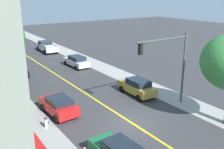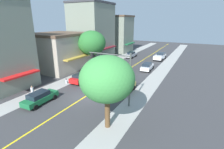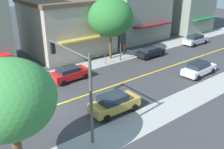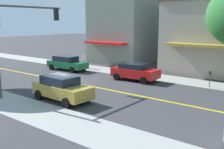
# 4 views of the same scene
# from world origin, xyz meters

# --- Properties ---
(ground_plane) EXTENTS (140.00, 140.00, 0.00)m
(ground_plane) POSITION_xyz_m (0.00, 0.00, 0.00)
(ground_plane) COLOR #38383A
(sidewalk_left) EXTENTS (2.91, 126.00, 0.01)m
(sidewalk_left) POSITION_xyz_m (-6.61, 0.00, 0.00)
(sidewalk_left) COLOR #9E9E99
(sidewalk_left) RESTS_ON ground
(sidewalk_right) EXTENTS (2.91, 126.00, 0.01)m
(sidewalk_right) POSITION_xyz_m (6.61, 0.00, 0.00)
(sidewalk_right) COLOR #9E9E99
(sidewalk_right) RESTS_ON ground
(road_centerline_stripe) EXTENTS (0.20, 126.00, 0.00)m
(road_centerline_stripe) POSITION_xyz_m (0.00, 0.00, 0.00)
(road_centerline_stripe) COLOR yellow
(road_centerline_stripe) RESTS_ON ground
(brick_apartment_block) EXTENTS (11.25, 11.16, 7.57)m
(brick_apartment_block) POSITION_xyz_m (-13.67, 9.77, 3.80)
(brick_apartment_block) COLOR #A39989
(brick_apartment_block) RESTS_ON ground
(street_tree_left_near) EXTENTS (5.86, 5.86, 8.09)m
(street_tree_left_near) POSITION_xyz_m (-7.09, 12.64, 5.59)
(street_tree_left_near) COLOR brown
(street_tree_left_near) RESTS_ON ground
(street_tree_right_corner) EXTENTS (5.05, 5.05, 7.13)m
(street_tree_right_corner) POSITION_xyz_m (6.09, -4.32, 4.96)
(street_tree_right_corner) COLOR brown
(street_tree_right_corner) RESTS_ON ground
(fire_hydrant) EXTENTS (0.44, 0.24, 0.88)m
(fire_hydrant) POSITION_xyz_m (-5.84, 3.01, 0.44)
(fire_hydrant) COLOR silver
(fire_hydrant) RESTS_ON ground
(parking_meter) EXTENTS (0.12, 0.18, 1.30)m
(parking_meter) POSITION_xyz_m (-5.66, 10.72, 0.86)
(parking_meter) COLOR #4C4C51
(parking_meter) RESTS_ON ground
(traffic_light_mast) EXTENTS (5.65, 0.32, 6.52)m
(traffic_light_mast) POSITION_xyz_m (4.62, 0.60, 4.45)
(traffic_light_mast) COLOR #474C47
(traffic_light_mast) RESTS_ON ground
(street_lamp) EXTENTS (0.70, 0.36, 6.85)m
(street_lamp) POSITION_xyz_m (-5.66, 13.20, 4.20)
(street_lamp) COLOR #38383D
(street_lamp) RESTS_ON ground
(red_sedan_left_curb) EXTENTS (2.17, 4.21, 1.51)m
(red_sedan_left_curb) POSITION_xyz_m (-4.10, 4.63, 0.80)
(red_sedan_left_curb) COLOR red
(red_sedan_left_curb) RESTS_ON ground
(gold_sedan_right_curb) EXTENTS (2.11, 4.40, 1.64)m
(gold_sedan_right_curb) POSITION_xyz_m (4.12, 4.33, 0.85)
(gold_sedan_right_curb) COLOR #B29338
(gold_sedan_right_curb) RESTS_ON ground
(white_sedan_right_curb) EXTENTS (2.16, 4.67, 1.55)m
(white_sedan_right_curb) POSITION_xyz_m (3.76, 17.01, 0.81)
(white_sedan_right_curb) COLOR silver
(white_sedan_right_curb) RESTS_ON ground
(black_sedan_left_curb) EXTENTS (1.96, 4.15, 1.36)m
(black_sedan_left_curb) POSITION_xyz_m (-4.14, 17.33, 0.73)
(black_sedan_left_curb) COLOR black
(black_sedan_left_curb) RESTS_ON ground
(silver_sedan_left_curb) EXTENTS (1.94, 4.75, 1.59)m
(silver_sedan_left_curb) POSITION_xyz_m (-4.04, 27.68, 0.83)
(silver_sedan_left_curb) COLOR #B7BABF
(silver_sedan_left_curb) RESTS_ON ground
(pedestrian_red_shirt) EXTENTS (0.37, 0.37, 1.67)m
(pedestrian_red_shirt) POSITION_xyz_m (-7.41, 15.30, 0.87)
(pedestrian_red_shirt) COLOR #33384C
(pedestrian_red_shirt) RESTS_ON ground
(small_dog) EXTENTS (0.69, 0.42, 0.52)m
(small_dog) POSITION_xyz_m (-7.30, 16.08, 0.34)
(small_dog) COLOR #C6B28C
(small_dog) RESTS_ON ground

